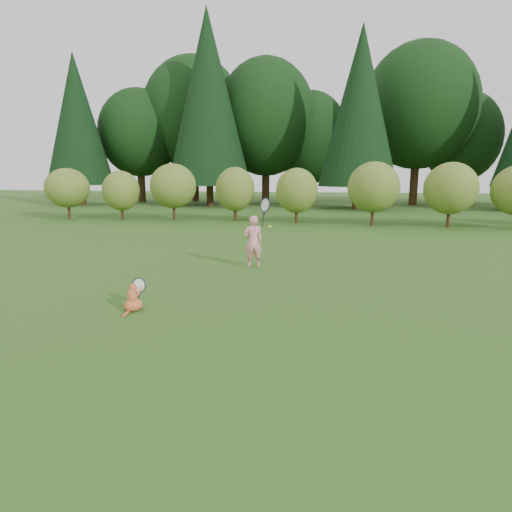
# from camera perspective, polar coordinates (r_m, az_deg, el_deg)

# --- Properties ---
(ground) EXTENTS (100.00, 100.00, 0.00)m
(ground) POSITION_cam_1_polar(r_m,az_deg,el_deg) (7.59, -2.64, -6.26)
(ground) COLOR #305417
(ground) RESTS_ON ground
(shrub_row) EXTENTS (28.00, 3.00, 2.80)m
(shrub_row) POSITION_cam_1_polar(r_m,az_deg,el_deg) (20.14, 6.10, 8.36)
(shrub_row) COLOR #5E7323
(shrub_row) RESTS_ON ground
(woodland_backdrop) EXTENTS (48.00, 10.00, 15.00)m
(woodland_backdrop) POSITION_cam_1_polar(r_m,az_deg,el_deg) (30.56, 8.06, 20.60)
(woodland_backdrop) COLOR black
(woodland_backdrop) RESTS_ON ground
(child) EXTENTS (0.75, 0.52, 1.89)m
(child) POSITION_cam_1_polar(r_m,az_deg,el_deg) (10.36, -0.33, 2.11)
(child) COLOR pink
(child) RESTS_ON ground
(cat) EXTENTS (0.43, 0.70, 0.63)m
(cat) POSITION_cam_1_polar(r_m,az_deg,el_deg) (7.39, -16.07, -5.19)
(cat) COLOR #D45228
(cat) RESTS_ON ground
(tennis_ball) EXTENTS (0.07, 0.07, 0.07)m
(tennis_ball) POSITION_cam_1_polar(r_m,az_deg,el_deg) (8.67, 1.86, 3.94)
(tennis_ball) COLOR #A6D018
(tennis_ball) RESTS_ON ground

